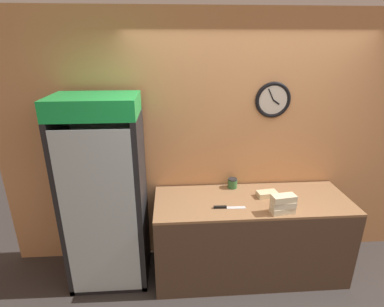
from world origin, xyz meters
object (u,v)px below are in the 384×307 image
(sandwich_stack_top, at_px, (284,198))
(sandwich_flat_left, at_px, (267,194))
(sandwich_stack_middle, at_px, (283,204))
(condiment_jar, at_px, (232,183))
(beverage_cooler, at_px, (105,184))
(chefs_knife, at_px, (225,207))
(sandwich_stack_bottom, at_px, (282,210))

(sandwich_stack_top, height_order, sandwich_flat_left, sandwich_stack_top)
(sandwich_stack_middle, height_order, condiment_jar, sandwich_stack_middle)
(beverage_cooler, xyz_separation_m, chefs_knife, (1.17, -0.24, -0.17))
(beverage_cooler, distance_m, sandwich_stack_middle, 1.72)
(beverage_cooler, bearing_deg, condiment_jar, 7.75)
(sandwich_stack_bottom, height_order, chefs_knife, sandwich_stack_bottom)
(sandwich_stack_bottom, relative_size, sandwich_stack_middle, 1.02)
(sandwich_flat_left, xyz_separation_m, chefs_knife, (-0.47, -0.20, -0.02))
(beverage_cooler, height_order, sandwich_stack_middle, beverage_cooler)
(sandwich_stack_bottom, height_order, condiment_jar, condiment_jar)
(sandwich_stack_top, xyz_separation_m, sandwich_flat_left, (-0.05, 0.32, -0.12))
(sandwich_flat_left, bearing_deg, beverage_cooler, 178.49)
(sandwich_stack_top, distance_m, condiment_jar, 0.66)
(beverage_cooler, bearing_deg, sandwich_stack_top, -12.11)
(beverage_cooler, xyz_separation_m, sandwich_stack_bottom, (1.68, -0.36, -0.15))
(beverage_cooler, xyz_separation_m, sandwich_stack_middle, (1.68, -0.36, -0.08))
(sandwich_stack_bottom, bearing_deg, sandwich_stack_middle, 0.00)
(beverage_cooler, relative_size, sandwich_stack_middle, 8.54)
(sandwich_stack_top, distance_m, chefs_knife, 0.55)
(beverage_cooler, relative_size, sandwich_stack_bottom, 8.40)
(sandwich_stack_bottom, xyz_separation_m, condiment_jar, (-0.36, 0.54, 0.02))
(sandwich_stack_top, relative_size, chefs_knife, 0.75)
(sandwich_flat_left, height_order, condiment_jar, condiment_jar)
(sandwich_flat_left, bearing_deg, sandwich_stack_bottom, -81.64)
(beverage_cooler, xyz_separation_m, sandwich_stack_top, (1.68, -0.36, -0.02))
(chefs_knife, bearing_deg, beverage_cooler, 168.27)
(sandwich_stack_bottom, relative_size, sandwich_stack_top, 1.00)
(sandwich_stack_bottom, xyz_separation_m, sandwich_flat_left, (-0.05, 0.32, -0.00))
(sandwich_stack_middle, bearing_deg, condiment_jar, 123.98)
(chefs_knife, bearing_deg, condiment_jar, 69.88)
(condiment_jar, bearing_deg, sandwich_flat_left, -35.03)
(sandwich_stack_middle, xyz_separation_m, sandwich_flat_left, (-0.05, 0.32, -0.06))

